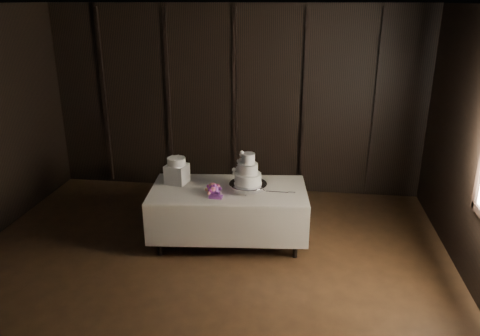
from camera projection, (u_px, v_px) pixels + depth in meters
name	position (u px, v px, depth m)	size (l,w,h in m)	color
room	(180.00, 179.00, 4.26)	(6.08, 7.08, 3.08)	black
display_table	(229.00, 213.00, 6.10)	(2.08, 1.23, 0.76)	beige
cake_stand	(248.00, 187.00, 5.93)	(0.48, 0.48, 0.09)	silver
wedding_cake	(246.00, 172.00, 5.85)	(0.39, 0.33, 0.40)	white
bouquet	(213.00, 190.00, 5.81)	(0.27, 0.37, 0.17)	#CB5169
box_pedestal	(177.00, 174.00, 6.14)	(0.26, 0.26, 0.25)	white
small_cake	(176.00, 161.00, 6.08)	(0.24, 0.24, 0.10)	white
cake_knife	(277.00, 192.00, 5.87)	(0.37, 0.02, 0.01)	silver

